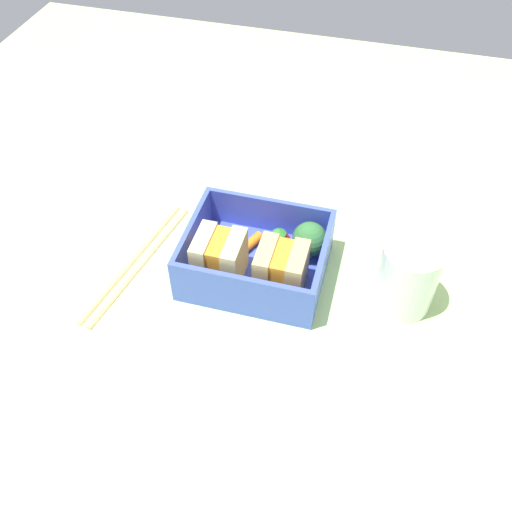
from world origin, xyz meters
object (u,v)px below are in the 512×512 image
(sandwich_left, at_px, (281,270))
(carrot_stick_far_left, at_px, (220,239))
(sandwich_center_left, at_px, (219,258))
(strawberry_far_left, at_px, (279,241))
(drinking_glass, at_px, (407,276))
(broccoli_floret, at_px, (310,239))
(chopstick_pair, at_px, (137,261))
(carrot_stick_left, at_px, (249,245))

(sandwich_left, bearing_deg, carrot_stick_far_left, -29.74)
(sandwich_center_left, relative_size, strawberry_far_left, 1.70)
(sandwich_center_left, height_order, drinking_glass, drinking_glass)
(sandwich_left, distance_m, broccoli_floret, 0.06)
(chopstick_pair, bearing_deg, broccoli_floret, -164.31)
(strawberry_far_left, bearing_deg, sandwich_center_left, 45.53)
(broccoli_floret, height_order, carrot_stick_far_left, broccoli_floret)
(sandwich_left, bearing_deg, strawberry_far_left, -74.47)
(sandwich_center_left, height_order, chopstick_pair, sandwich_center_left)
(broccoli_floret, distance_m, strawberry_far_left, 0.04)
(broccoli_floret, bearing_deg, sandwich_left, 70.43)
(carrot_stick_left, height_order, carrot_stick_far_left, carrot_stick_left)
(drinking_glass, bearing_deg, chopstick_pair, 4.53)
(carrot_stick_far_left, bearing_deg, strawberry_far_left, -174.80)
(broccoli_floret, bearing_deg, carrot_stick_far_left, 4.07)
(sandwich_left, relative_size, strawberry_far_left, 1.70)
(broccoli_floret, xyz_separation_m, drinking_glass, (-0.11, 0.03, 0.00))
(broccoli_floret, bearing_deg, strawberry_far_left, 1.84)
(carrot_stick_far_left, relative_size, drinking_glass, 0.53)
(carrot_stick_far_left, distance_m, drinking_glass, 0.22)
(broccoli_floret, distance_m, chopstick_pair, 0.20)
(broccoli_floret, xyz_separation_m, carrot_stick_far_left, (0.11, 0.01, -0.02))
(sandwich_left, distance_m, sandwich_center_left, 0.07)
(broccoli_floret, height_order, chopstick_pair, broccoli_floret)
(broccoli_floret, height_order, strawberry_far_left, broccoli_floret)
(sandwich_center_left, bearing_deg, carrot_stick_far_left, -71.94)
(sandwich_left, relative_size, sandwich_center_left, 1.00)
(strawberry_far_left, bearing_deg, carrot_stick_left, 10.16)
(carrot_stick_far_left, relative_size, chopstick_pair, 0.22)
(drinking_glass, bearing_deg, broccoli_floret, -15.16)
(sandwich_left, bearing_deg, broccoli_floret, -109.57)
(sandwich_center_left, xyz_separation_m, carrot_stick_left, (-0.02, -0.05, -0.02))
(sandwich_left, distance_m, strawberry_far_left, 0.06)
(carrot_stick_far_left, distance_m, chopstick_pair, 0.10)
(broccoli_floret, height_order, carrot_stick_left, broccoli_floret)
(carrot_stick_left, height_order, drinking_glass, drinking_glass)
(broccoli_floret, distance_m, carrot_stick_left, 0.07)
(sandwich_center_left, height_order, carrot_stick_far_left, sandwich_center_left)
(sandwich_left, bearing_deg, drinking_glass, -168.82)
(sandwich_center_left, xyz_separation_m, carrot_stick_far_left, (0.02, -0.05, -0.02))
(sandwich_center_left, bearing_deg, drinking_glass, -172.63)
(broccoli_floret, xyz_separation_m, strawberry_far_left, (0.04, 0.00, -0.01))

